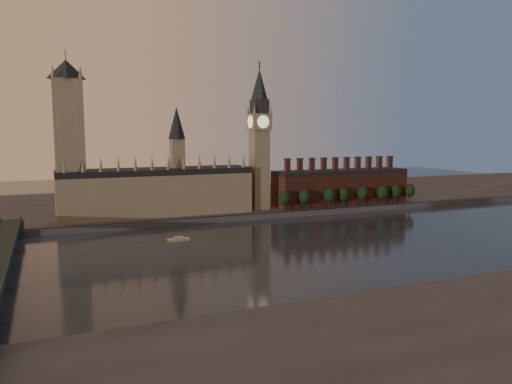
# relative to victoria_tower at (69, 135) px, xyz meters

# --- Properties ---
(ground) EXTENTS (900.00, 900.00, 0.00)m
(ground) POSITION_rel_victoria_tower_xyz_m (120.00, -115.00, -59.09)
(ground) COLOR black
(ground) RESTS_ON ground
(north_bank) EXTENTS (900.00, 182.00, 4.00)m
(north_bank) POSITION_rel_victoria_tower_xyz_m (120.00, 63.04, -57.09)
(north_bank) COLOR #404045
(north_bank) RESTS_ON ground
(palace_of_westminster) EXTENTS (130.00, 30.30, 74.00)m
(palace_of_westminster) POSITION_rel_victoria_tower_xyz_m (55.59, -0.09, -37.46)
(palace_of_westminster) COLOR #796E56
(palace_of_westminster) RESTS_ON north_bank
(victoria_tower) EXTENTS (24.00, 24.00, 108.00)m
(victoria_tower) POSITION_rel_victoria_tower_xyz_m (0.00, 0.00, 0.00)
(victoria_tower) COLOR #796E56
(victoria_tower) RESTS_ON north_bank
(big_ben) EXTENTS (15.00, 15.00, 107.00)m
(big_ben) POSITION_rel_victoria_tower_xyz_m (130.00, -5.00, -2.26)
(big_ben) COLOR #796E56
(big_ben) RESTS_ON north_bank
(chimney_block) EXTENTS (110.00, 25.00, 37.00)m
(chimney_block) POSITION_rel_victoria_tower_xyz_m (200.00, -5.00, -41.27)
(chimney_block) COLOR #52271F
(chimney_block) RESTS_ON north_bank
(embankment_tree_0) EXTENTS (8.60, 8.60, 14.88)m
(embankment_tree_0) POSITION_rel_victoria_tower_xyz_m (142.92, -20.99, -45.62)
(embankment_tree_0) COLOR black
(embankment_tree_0) RESTS_ON north_bank
(embankment_tree_1) EXTENTS (8.60, 8.60, 14.88)m
(embankment_tree_1) POSITION_rel_victoria_tower_xyz_m (158.99, -21.26, -45.62)
(embankment_tree_1) COLOR black
(embankment_tree_1) RESTS_ON north_bank
(embankment_tree_2) EXTENTS (8.60, 8.60, 14.88)m
(embankment_tree_2) POSITION_rel_victoria_tower_xyz_m (179.93, -21.34, -45.62)
(embankment_tree_2) COLOR black
(embankment_tree_2) RESTS_ON north_bank
(embankment_tree_3) EXTENTS (8.60, 8.60, 14.88)m
(embankment_tree_3) POSITION_rel_victoria_tower_xyz_m (193.40, -19.77, -45.62)
(embankment_tree_3) COLOR black
(embankment_tree_3) RESTS_ON north_bank
(embankment_tree_4) EXTENTS (8.60, 8.60, 14.88)m
(embankment_tree_4) POSITION_rel_victoria_tower_xyz_m (210.27, -20.54, -45.62)
(embankment_tree_4) COLOR black
(embankment_tree_4) RESTS_ON north_bank
(embankment_tree_5) EXTENTS (8.60, 8.60, 14.88)m
(embankment_tree_5) POSITION_rel_victoria_tower_xyz_m (227.95, -21.41, -45.62)
(embankment_tree_5) COLOR black
(embankment_tree_5) RESTS_ON north_bank
(embankment_tree_6) EXTENTS (8.60, 8.60, 14.88)m
(embankment_tree_6) POSITION_rel_victoria_tower_xyz_m (241.96, -19.74, -45.62)
(embankment_tree_6) COLOR black
(embankment_tree_6) RESTS_ON north_bank
(embankment_tree_7) EXTENTS (8.60, 8.60, 14.88)m
(embankment_tree_7) POSITION_rel_victoria_tower_xyz_m (256.13, -19.76, -45.62)
(embankment_tree_7) COLOR black
(embankment_tree_7) RESTS_ON north_bank
(river_boat) EXTENTS (12.68, 3.85, 2.52)m
(river_boat) POSITION_rel_victoria_tower_xyz_m (52.51, -70.16, -58.12)
(river_boat) COLOR #BCBCBC
(river_boat) RESTS_ON ground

